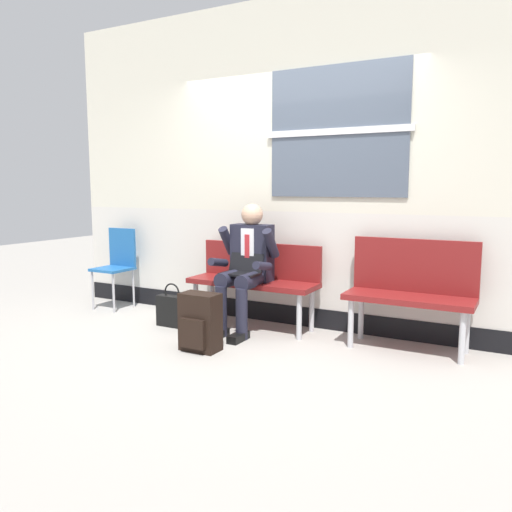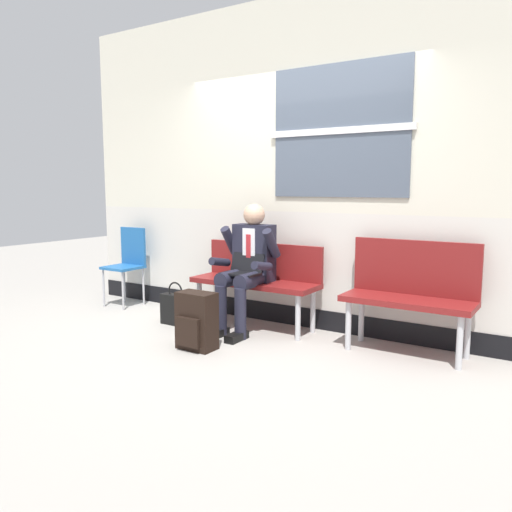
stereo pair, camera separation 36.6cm
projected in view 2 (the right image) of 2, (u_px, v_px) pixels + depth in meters
ground_plane at (267, 338)px, 4.74m from camera, size 18.00×18.00×0.00m
station_wall at (300, 166)px, 5.01m from camera, size 5.47×0.16×3.19m
bench_with_person at (258, 276)px, 5.09m from camera, size 1.30×0.42×0.83m
bench_empty at (411, 289)px, 4.28m from camera, size 1.06×0.42×0.94m
person_seated at (247, 264)px, 4.91m from camera, size 0.57×0.70×1.23m
backpack at (196, 321)px, 4.39m from camera, size 0.33×0.23×0.50m
handbag at (176, 309)px, 5.17m from camera, size 0.33×0.11×0.44m
folding_chair at (128, 259)px, 6.03m from camera, size 0.38×0.38×0.91m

